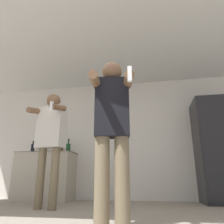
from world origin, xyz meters
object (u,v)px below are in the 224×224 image
object	(u,v)px
refrigerator	(217,149)
bottle_tall_gin	(61,148)
person_man_side	(50,135)
bottle_green_wine	(33,148)
person_woman_foreground	(112,127)
bottle_brown_liquor	(68,147)

from	to	relation	value
refrigerator	bottle_tall_gin	size ratio (longest dim) A/B	7.63
refrigerator	person_man_side	distance (m)	2.98
bottle_green_wine	person_woman_foreground	world-z (taller)	person_woman_foreground
bottle_tall_gin	person_man_side	bearing A→B (deg)	-74.83
refrigerator	person_man_side	bearing A→B (deg)	-156.23
bottle_green_wine	bottle_brown_liquor	size ratio (longest dim) A/B	0.98
bottle_brown_liquor	person_man_side	xyz separation A→B (m)	(0.19, -1.24, 0.01)
person_woman_foreground	person_man_side	bearing A→B (deg)	137.64
bottle_brown_liquor	person_man_side	distance (m)	1.26
bottle_tall_gin	person_man_side	world-z (taller)	person_man_side
person_man_side	person_woman_foreground	bearing A→B (deg)	-42.36
bottle_brown_liquor	person_woman_foreground	xyz separation A→B (m)	(1.34, -2.29, -0.15)
bottle_brown_liquor	refrigerator	bearing A→B (deg)	-0.91
bottle_tall_gin	person_woman_foreground	distance (m)	2.74
refrigerator	bottle_tall_gin	world-z (taller)	refrigerator
refrigerator	bottle_tall_gin	xyz separation A→B (m)	(-3.06, 0.05, 0.10)
refrigerator	bottle_brown_liquor	xyz separation A→B (m)	(-2.91, 0.05, 0.11)
person_woman_foreground	person_man_side	distance (m)	1.57
bottle_tall_gin	person_woman_foreground	xyz separation A→B (m)	(1.49, -2.29, -0.14)
bottle_tall_gin	bottle_green_wine	distance (m)	0.66
bottle_tall_gin	bottle_green_wine	xyz separation A→B (m)	(-0.66, 0.00, 0.01)
refrigerator	person_woman_foreground	bearing A→B (deg)	-124.90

